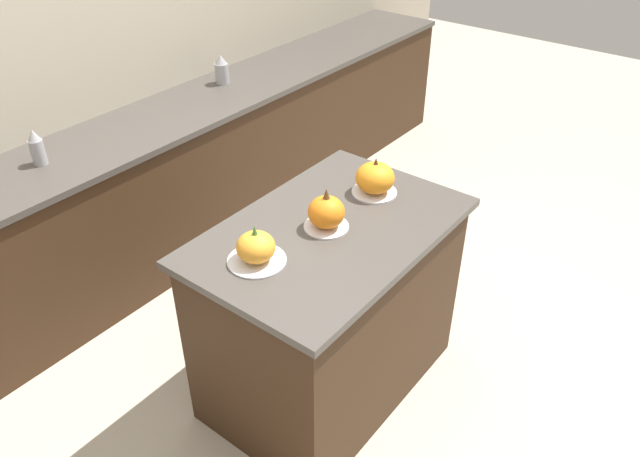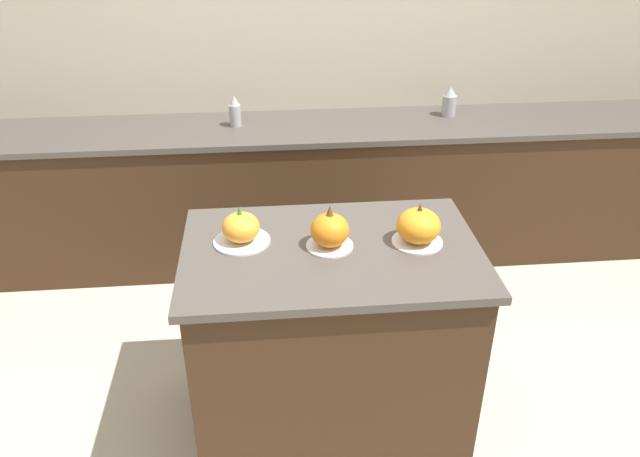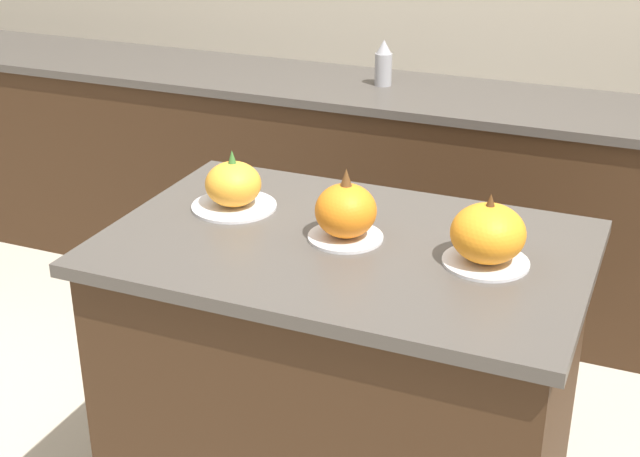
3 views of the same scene
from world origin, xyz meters
The scene contains 6 objects.
kitchen_island centered at (0.00, 0.00, 0.47)m, with size 1.21×0.79×0.93m.
back_counter centered at (0.00, 1.47, 0.46)m, with size 6.00×0.60×0.92m.
pumpkin_cake_left centered at (-0.36, 0.09, 0.99)m, with size 0.23×0.23×0.17m.
pumpkin_cake_center centered at (-0.01, 0.02, 1.01)m, with size 0.19×0.19×0.19m.
pumpkin_cake_right centered at (0.36, 0.01, 1.01)m, with size 0.21×0.21×0.18m.
bottle_tall centered at (-0.42, 1.51, 1.01)m, with size 0.07×0.07×0.19m.
Camera 3 is at (0.73, -1.90, 1.88)m, focal length 50.00 mm.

